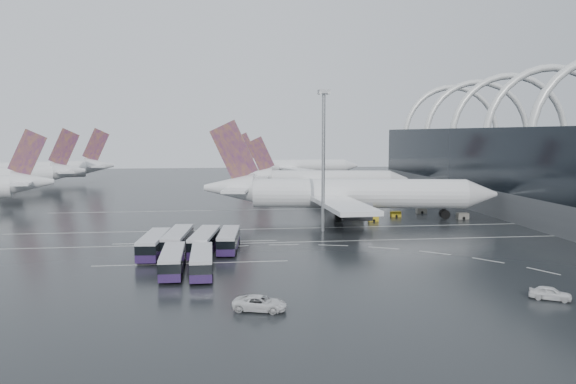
{
  "coord_description": "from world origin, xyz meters",
  "views": [
    {
      "loc": [
        -19.85,
        -96.61,
        18.75
      ],
      "look_at": [
        -6.17,
        14.34,
        7.0
      ],
      "focal_mm": 35.0,
      "sensor_mm": 36.0,
      "label": 1
    }
  ],
  "objects": [
    {
      "name": "van_curve_b",
      "position": [
        17.12,
        -38.93,
        0.76
      ],
      "size": [
        4.77,
        3.87,
        1.53
      ],
      "primitive_type": "imported",
      "rotation": [
        0.0,
        0.0,
        1.03
      ],
      "color": "silver",
      "rests_on": "ground"
    },
    {
      "name": "airliner_gate_b",
      "position": [
        11.99,
        74.79,
        4.45
      ],
      "size": [
        51.16,
        45.46,
        17.79
      ],
      "rotation": [
        0.0,
        0.0,
        -0.17
      ],
      "color": "white",
      "rests_on": "ground"
    },
    {
      "name": "bus_bay_line_north",
      "position": [
        -24.0,
        0.0,
        0.01
      ],
      "size": [
        28.0,
        0.25,
        0.01
      ],
      "primitive_type": "cube",
      "color": "silver",
      "rests_on": "ground"
    },
    {
      "name": "bus_row_near_c",
      "position": [
        -22.23,
        -9.06,
        1.85
      ],
      "size": [
        4.97,
        13.94,
        3.36
      ],
      "rotation": [
        0.0,
        0.0,
        1.43
      ],
      "color": "#21133D",
      "rests_on": "ground"
    },
    {
      "name": "lane_marking_far",
      "position": [
        0.0,
        40.0,
        0.01
      ],
      "size": [
        120.0,
        0.25,
        0.01
      ],
      "primitive_type": "cube",
      "color": "silver",
      "rests_on": "ground"
    },
    {
      "name": "van_curve_a",
      "position": [
        -15.73,
        -38.8,
        0.8
      ],
      "size": [
        6.24,
        4.16,
        1.59
      ],
      "primitive_type": "imported",
      "rotation": [
        0.0,
        0.0,
        1.28
      ],
      "color": "silver",
      "rests_on": "ground"
    },
    {
      "name": "floodlight_mast",
      "position": [
        -0.15,
        8.27,
        16.9
      ],
      "size": [
        2.06,
        2.06,
        26.87
      ],
      "color": "gray",
      "rests_on": "ground"
    },
    {
      "name": "bus_row_near_a",
      "position": [
        -29.9,
        -10.15,
        1.8
      ],
      "size": [
        4.02,
        13.49,
        3.27
      ],
      "rotation": [
        0.0,
        0.0,
        1.49
      ],
      "color": "#21133D",
      "rests_on": "ground"
    },
    {
      "name": "ground",
      "position": [
        0.0,
        0.0,
        0.0
      ],
      "size": [
        420.0,
        420.0,
        0.0
      ],
      "primitive_type": "plane",
      "color": "black",
      "rests_on": "ground"
    },
    {
      "name": "gse_cart_belly_b",
      "position": [
        27.26,
        29.21,
        0.63
      ],
      "size": [
        2.3,
        1.36,
        1.25
      ],
      "primitive_type": "cube",
      "color": "slate",
      "rests_on": "ground"
    },
    {
      "name": "bus_row_far_b",
      "position": [
        -26.22,
        -21.4,
        1.7
      ],
      "size": [
        3.14,
        12.58,
        3.09
      ],
      "rotation": [
        0.0,
        0.0,
        1.58
      ],
      "color": "#21133D",
      "rests_on": "ground"
    },
    {
      "name": "lane_marking_mid",
      "position": [
        0.0,
        12.0,
        0.01
      ],
      "size": [
        120.0,
        0.25,
        0.01
      ],
      "primitive_type": "cube",
      "color": "silver",
      "rests_on": "ground"
    },
    {
      "name": "airliner_gate_c",
      "position": [
        11.13,
        136.24,
        4.78
      ],
      "size": [
        53.5,
        49.45,
        19.1
      ],
      "rotation": [
        0.0,
        0.0,
        0.03
      ],
      "color": "white",
      "rests_on": "ground"
    },
    {
      "name": "gse_cart_belly_e",
      "position": [
        12.4,
        30.75,
        0.66
      ],
      "size": [
        2.41,
        1.42,
        1.31
      ],
      "primitive_type": "cube",
      "color": "gold",
      "rests_on": "ground"
    },
    {
      "name": "jet_remote_far",
      "position": [
        -81.53,
        118.14,
        5.36
      ],
      "size": [
        46.38,
        37.77,
        20.75
      ],
      "rotation": [
        0.0,
        0.0,
        3.51
      ],
      "color": "white",
      "rests_on": "ground"
    },
    {
      "name": "bus_row_far_c",
      "position": [
        -22.31,
        -22.21,
        1.69
      ],
      "size": [
        3.12,
        12.54,
        3.08
      ],
      "rotation": [
        0.0,
        0.0,
        1.58
      ],
      "color": "#21133D",
      "rests_on": "ground"
    },
    {
      "name": "bus_bay_line_south",
      "position": [
        -24.0,
        -16.0,
        0.01
      ],
      "size": [
        28.0,
        0.25,
        0.01
      ],
      "primitive_type": "cube",
      "color": "silver",
      "rests_on": "ground"
    },
    {
      "name": "bus_row_near_d",
      "position": [
        -18.44,
        -7.39,
        1.69
      ],
      "size": [
        4.07,
        12.75,
        3.08
      ],
      "rotation": [
        0.0,
        0.0,
        1.47
      ],
      "color": "#21133D",
      "rests_on": "ground"
    },
    {
      "name": "gse_cart_belly_d",
      "position": [
        33.07,
        19.54,
        0.67
      ],
      "size": [
        2.45,
        1.45,
        1.34
      ],
      "primitive_type": "cube",
      "color": "slate",
      "rests_on": "ground"
    },
    {
      "name": "lane_marking_near",
      "position": [
        0.0,
        -2.0,
        0.01
      ],
      "size": [
        120.0,
        0.25,
        0.01
      ],
      "primitive_type": "cube",
      "color": "silver",
      "rests_on": "ground"
    },
    {
      "name": "gse_cart_belly_a",
      "position": [
        19.57,
        24.63,
        0.6
      ],
      "size": [
        2.21,
        1.31,
        1.21
      ],
      "primitive_type": "cube",
      "color": "gold",
      "rests_on": "ground"
    },
    {
      "name": "airliner_main",
      "position": [
        7.24,
        22.94,
        5.43
      ],
      "size": [
        63.88,
        55.34,
        21.67
      ],
      "rotation": [
        0.0,
        0.0,
        -0.17
      ],
      "color": "white",
      "rests_on": "ground"
    },
    {
      "name": "gse_cart_belly_c",
      "position": [
        12.76,
        18.8,
        0.57
      ],
      "size": [
        2.09,
        1.24,
        1.14
      ],
      "primitive_type": "cube",
      "color": "gold",
      "rests_on": "ground"
    },
    {
      "name": "bus_row_near_b",
      "position": [
        -26.47,
        -7.65,
        1.84
      ],
      "size": [
        4.38,
        13.83,
        3.35
      ],
      "rotation": [
        0.0,
        0.0,
        1.47
      ],
      "color": "#21133D",
      "rests_on": "ground"
    },
    {
      "name": "jet_remote_mid",
      "position": [
        -84.85,
        87.87,
        5.28
      ],
      "size": [
        44.99,
        36.73,
        20.47
      ],
      "rotation": [
        0.0,
        0.0,
        3.57
      ],
      "color": "white",
      "rests_on": "ground"
    }
  ]
}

